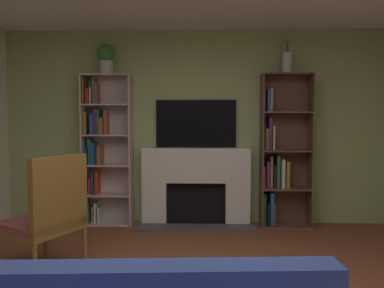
{
  "coord_description": "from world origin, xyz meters",
  "views": [
    {
      "loc": [
        0.12,
        -2.66,
        1.43
      ],
      "look_at": [
        0.0,
        1.18,
        1.19
      ],
      "focal_mm": 38.56,
      "sensor_mm": 36.0,
      "label": 1
    }
  ],
  "objects_px": {
    "fireplace": "(196,184)",
    "bookshelf_left": "(102,149)",
    "tv": "(196,124)",
    "vase_with_flowers": "(287,62)",
    "bookshelf_right": "(279,158)",
    "armchair": "(47,215)",
    "potted_plant": "(106,57)"
  },
  "relations": [
    {
      "from": "tv",
      "to": "vase_with_flowers",
      "type": "height_order",
      "value": "vase_with_flowers"
    },
    {
      "from": "bookshelf_right",
      "to": "tv",
      "type": "bearing_deg",
      "value": 175.5
    },
    {
      "from": "fireplace",
      "to": "bookshelf_left",
      "type": "relative_size",
      "value": 0.77
    },
    {
      "from": "fireplace",
      "to": "tv",
      "type": "relative_size",
      "value": 1.44
    },
    {
      "from": "vase_with_flowers",
      "to": "tv",
      "type": "bearing_deg",
      "value": 174.24
    },
    {
      "from": "fireplace",
      "to": "bookshelf_right",
      "type": "xyz_separation_m",
      "value": [
        1.11,
        -0.01,
        0.37
      ]
    },
    {
      "from": "tv",
      "to": "bookshelf_right",
      "type": "distance_m",
      "value": 1.2
    },
    {
      "from": "tv",
      "to": "bookshelf_right",
      "type": "relative_size",
      "value": 0.53
    },
    {
      "from": "fireplace",
      "to": "bookshelf_left",
      "type": "height_order",
      "value": "bookshelf_left"
    },
    {
      "from": "bookshelf_right",
      "to": "vase_with_flowers",
      "type": "bearing_deg",
      "value": -22.97
    },
    {
      "from": "potted_plant",
      "to": "tv",
      "type": "bearing_deg",
      "value": 5.76
    },
    {
      "from": "bookshelf_right",
      "to": "armchair",
      "type": "distance_m",
      "value": 3.06
    },
    {
      "from": "bookshelf_right",
      "to": "vase_with_flowers",
      "type": "xyz_separation_m",
      "value": [
        0.08,
        -0.03,
        1.26
      ]
    },
    {
      "from": "bookshelf_left",
      "to": "fireplace",
      "type": "bearing_deg",
      "value": -0.07
    },
    {
      "from": "armchair",
      "to": "potted_plant",
      "type": "bearing_deg",
      "value": 85.46
    },
    {
      "from": "bookshelf_right",
      "to": "potted_plant",
      "type": "distance_m",
      "value": 2.66
    },
    {
      "from": "bookshelf_right",
      "to": "bookshelf_left",
      "type": "bearing_deg",
      "value": 179.7
    },
    {
      "from": "bookshelf_left",
      "to": "vase_with_flowers",
      "type": "height_order",
      "value": "vase_with_flowers"
    },
    {
      "from": "tv",
      "to": "vase_with_flowers",
      "type": "bearing_deg",
      "value": -5.76
    },
    {
      "from": "bookshelf_left",
      "to": "bookshelf_right",
      "type": "bearing_deg",
      "value": -0.3
    },
    {
      "from": "bookshelf_right",
      "to": "potted_plant",
      "type": "height_order",
      "value": "potted_plant"
    },
    {
      "from": "fireplace",
      "to": "bookshelf_right",
      "type": "height_order",
      "value": "bookshelf_right"
    },
    {
      "from": "tv",
      "to": "bookshelf_right",
      "type": "xyz_separation_m",
      "value": [
        1.11,
        -0.09,
        -0.45
      ]
    },
    {
      "from": "vase_with_flowers",
      "to": "armchair",
      "type": "distance_m",
      "value": 3.49
    },
    {
      "from": "bookshelf_right",
      "to": "vase_with_flowers",
      "type": "relative_size",
      "value": 4.52
    },
    {
      "from": "vase_with_flowers",
      "to": "bookshelf_left",
      "type": "bearing_deg",
      "value": 178.96
    },
    {
      "from": "bookshelf_left",
      "to": "bookshelf_right",
      "type": "distance_m",
      "value": 2.38
    },
    {
      "from": "armchair",
      "to": "vase_with_flowers",
      "type": "bearing_deg",
      "value": 35.2
    },
    {
      "from": "tv",
      "to": "armchair",
      "type": "relative_size",
      "value": 0.98
    },
    {
      "from": "potted_plant",
      "to": "vase_with_flowers",
      "type": "xyz_separation_m",
      "value": [
        2.38,
        -0.0,
        -0.07
      ]
    },
    {
      "from": "tv",
      "to": "vase_with_flowers",
      "type": "relative_size",
      "value": 2.41
    },
    {
      "from": "potted_plant",
      "to": "vase_with_flowers",
      "type": "bearing_deg",
      "value": -0.0
    }
  ]
}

